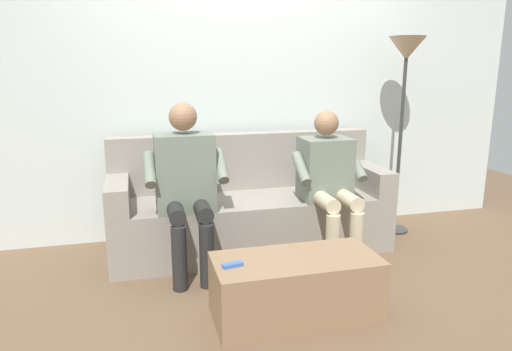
{
  "coord_description": "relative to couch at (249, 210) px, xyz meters",
  "views": [
    {
      "loc": [
        0.85,
        3.36,
        1.44
      ],
      "look_at": [
        0.0,
        0.09,
        0.64
      ],
      "focal_mm": 32.84,
      "sensor_mm": 36.0,
      "label": 1
    }
  ],
  "objects": [
    {
      "name": "ground_plane",
      "position": [
        0.0,
        0.72,
        -0.31
      ],
      "size": [
        8.0,
        8.0,
        0.0
      ],
      "primitive_type": "plane",
      "color": "brown"
    },
    {
      "name": "back_wall",
      "position": [
        0.0,
        -0.44,
        0.95
      ],
      "size": [
        5.17,
        0.06,
        2.51
      ],
      "primitive_type": "cube",
      "color": "silver",
      "rests_on": "ground"
    },
    {
      "name": "couch",
      "position": [
        0.0,
        0.0,
        0.0
      ],
      "size": [
        2.16,
        0.71,
        0.9
      ],
      "color": "gray",
      "rests_on": "ground"
    },
    {
      "name": "coffee_table",
      "position": [
        0.0,
        1.12,
        -0.13
      ],
      "size": [
        0.96,
        0.45,
        0.37
      ],
      "color": "#8C6B4C",
      "rests_on": "ground"
    },
    {
      "name": "person_left_seated",
      "position": [
        -0.53,
        0.32,
        0.32
      ],
      "size": [
        0.52,
        0.59,
        1.11
      ],
      "color": "slate",
      "rests_on": "ground"
    },
    {
      "name": "person_right_seated",
      "position": [
        0.53,
        0.32,
        0.36
      ],
      "size": [
        0.56,
        0.53,
        1.2
      ],
      "color": "slate",
      "rests_on": "ground"
    },
    {
      "name": "remote_blue",
      "position": [
        0.38,
        1.15,
        0.07
      ],
      "size": [
        0.12,
        0.07,
        0.02
      ],
      "primitive_type": "cube",
      "rotation": [
        0.0,
        0.0,
        3.35
      ],
      "color": "#3860B7",
      "rests_on": "coffee_table"
    },
    {
      "name": "floor_lamp",
      "position": [
        -1.34,
        -0.04,
        1.12
      ],
      "size": [
        0.3,
        0.3,
        1.67
      ],
      "color": "#2D2D2D",
      "rests_on": "ground"
    }
  ]
}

